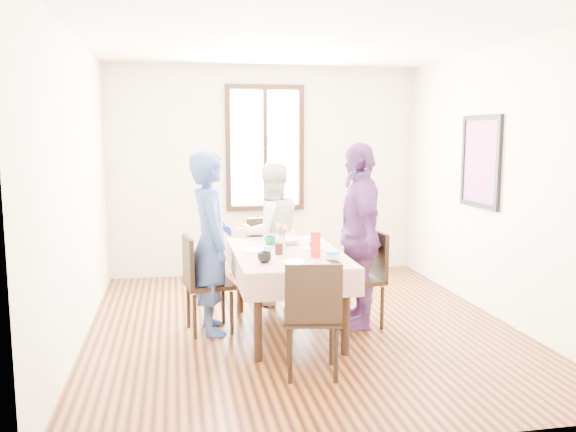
# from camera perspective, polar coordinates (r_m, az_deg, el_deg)

# --- Properties ---
(ground) EXTENTS (4.50, 4.50, 0.00)m
(ground) POSITION_cam_1_polar(r_m,az_deg,el_deg) (5.80, 1.23, -10.55)
(ground) COLOR black
(ground) RESTS_ON ground
(back_wall) EXTENTS (4.00, 0.00, 4.00)m
(back_wall) POSITION_cam_1_polar(r_m,az_deg,el_deg) (7.72, -2.25, 4.34)
(back_wall) COLOR beige
(back_wall) RESTS_ON ground
(right_wall) EXTENTS (0.00, 4.50, 4.50)m
(right_wall) POSITION_cam_1_polar(r_m,az_deg,el_deg) (6.25, 19.53, 3.01)
(right_wall) COLOR beige
(right_wall) RESTS_ON ground
(window_frame) EXTENTS (1.02, 0.06, 1.62)m
(window_frame) POSITION_cam_1_polar(r_m,az_deg,el_deg) (7.69, -2.24, 6.56)
(window_frame) COLOR black
(window_frame) RESTS_ON back_wall
(window_pane) EXTENTS (0.90, 0.02, 1.50)m
(window_pane) POSITION_cam_1_polar(r_m,az_deg,el_deg) (7.70, -2.25, 6.57)
(window_pane) COLOR white
(window_pane) RESTS_ON back_wall
(art_poster) EXTENTS (0.04, 0.76, 0.96)m
(art_poster) POSITION_cam_1_polar(r_m,az_deg,el_deg) (6.49, 18.13, 5.02)
(art_poster) COLOR red
(art_poster) RESTS_ON right_wall
(dining_table) EXTENTS (0.85, 1.47, 0.75)m
(dining_table) POSITION_cam_1_polar(r_m,az_deg,el_deg) (5.54, -0.10, -7.38)
(dining_table) COLOR black
(dining_table) RESTS_ON ground
(tablecloth) EXTENTS (0.97, 1.59, 0.01)m
(tablecloth) POSITION_cam_1_polar(r_m,az_deg,el_deg) (5.45, -0.10, -3.51)
(tablecloth) COLOR #520F09
(tablecloth) RESTS_ON dining_table
(chair_left) EXTENTS (0.48, 0.48, 0.91)m
(chair_left) POSITION_cam_1_polar(r_m,az_deg,el_deg) (5.57, -7.63, -6.52)
(chair_left) COLOR black
(chair_left) RESTS_ON ground
(chair_right) EXTENTS (0.46, 0.46, 0.91)m
(chair_right) POSITION_cam_1_polar(r_m,az_deg,el_deg) (5.73, 6.86, -6.08)
(chair_right) COLOR black
(chair_right) RESTS_ON ground
(chair_far) EXTENTS (0.46, 0.46, 0.91)m
(chair_far) POSITION_cam_1_polar(r_m,az_deg,el_deg) (6.49, -1.77, -4.36)
(chair_far) COLOR black
(chair_far) RESTS_ON ground
(chair_near) EXTENTS (0.48, 0.48, 0.91)m
(chair_near) POSITION_cam_1_polar(r_m,az_deg,el_deg) (4.57, 2.31, -9.71)
(chair_near) COLOR black
(chair_near) RESTS_ON ground
(person_left) EXTENTS (0.47, 0.65, 1.68)m
(person_left) POSITION_cam_1_polar(r_m,az_deg,el_deg) (5.48, -7.51, -2.59)
(person_left) COLOR navy
(person_left) RESTS_ON ground
(person_far) EXTENTS (0.87, 0.76, 1.54)m
(person_far) POSITION_cam_1_polar(r_m,az_deg,el_deg) (6.41, -1.76, -1.66)
(person_far) COLOR silver
(person_far) RESTS_ON ground
(person_right) EXTENTS (0.54, 1.07, 1.76)m
(person_right) POSITION_cam_1_polar(r_m,az_deg,el_deg) (5.64, 6.75, -1.89)
(person_right) COLOR #5F316E
(person_right) RESTS_ON ground
(mug_black) EXTENTS (0.14, 0.14, 0.09)m
(mug_black) POSITION_cam_1_polar(r_m,az_deg,el_deg) (4.98, -2.29, -4.02)
(mug_black) COLOR black
(mug_black) RESTS_ON tablecloth
(mug_flag) EXTENTS (0.13, 0.13, 0.09)m
(mug_flag) POSITION_cam_1_polar(r_m,az_deg,el_deg) (5.43, 2.53, -3.02)
(mug_flag) COLOR red
(mug_flag) RESTS_ON tablecloth
(mug_green) EXTENTS (0.12, 0.12, 0.08)m
(mug_green) POSITION_cam_1_polar(r_m,az_deg,el_deg) (5.76, -1.76, -2.40)
(mug_green) COLOR #0C7226
(mug_green) RESTS_ON tablecloth
(serving_bowl) EXTENTS (0.24, 0.24, 0.06)m
(serving_bowl) POSITION_cam_1_polar(r_m,az_deg,el_deg) (5.80, -0.05, -2.45)
(serving_bowl) COLOR white
(serving_bowl) RESTS_ON tablecloth
(juice_carton) EXTENTS (0.07, 0.07, 0.23)m
(juice_carton) POSITION_cam_1_polar(r_m,az_deg,el_deg) (5.17, 2.67, -2.76)
(juice_carton) COLOR red
(juice_carton) RESTS_ON tablecloth
(butter_tub) EXTENTS (0.11, 0.11, 0.06)m
(butter_tub) POSITION_cam_1_polar(r_m,az_deg,el_deg) (5.12, 4.36, -3.91)
(butter_tub) COLOR white
(butter_tub) RESTS_ON tablecloth
(jam_jar) EXTENTS (0.07, 0.07, 0.10)m
(jam_jar) POSITION_cam_1_polar(r_m,az_deg,el_deg) (5.31, -0.89, -3.21)
(jam_jar) COLOR black
(jam_jar) RESTS_ON tablecloth
(drinking_glass) EXTENTS (0.07, 0.07, 0.10)m
(drinking_glass) POSITION_cam_1_polar(r_m,az_deg,el_deg) (5.17, -2.06, -3.50)
(drinking_glass) COLOR silver
(drinking_glass) RESTS_ON tablecloth
(smartphone) EXTENTS (0.08, 0.16, 0.01)m
(smartphone) POSITION_cam_1_polar(r_m,az_deg,el_deg) (5.04, 4.38, -4.36)
(smartphone) COLOR black
(smartphone) RESTS_ON tablecloth
(flower_vase) EXTENTS (0.07, 0.07, 0.13)m
(flower_vase) POSITION_cam_1_polar(r_m,az_deg,el_deg) (5.51, -0.60, -2.62)
(flower_vase) COLOR silver
(flower_vase) RESTS_ON tablecloth
(plate_left) EXTENTS (0.20, 0.20, 0.01)m
(plate_left) POSITION_cam_1_polar(r_m,az_deg,el_deg) (5.49, -3.34, -3.32)
(plate_left) COLOR white
(plate_left) RESTS_ON tablecloth
(plate_right) EXTENTS (0.20, 0.20, 0.01)m
(plate_right) POSITION_cam_1_polar(r_m,az_deg,el_deg) (5.56, 2.48, -3.15)
(plate_right) COLOR white
(plate_right) RESTS_ON tablecloth
(plate_far) EXTENTS (0.20, 0.20, 0.01)m
(plate_far) POSITION_cam_1_polar(r_m,az_deg,el_deg) (5.98, -1.04, -2.37)
(plate_far) COLOR white
(plate_far) RESTS_ON tablecloth
(plate_near) EXTENTS (0.20, 0.20, 0.01)m
(plate_near) POSITION_cam_1_polar(r_m,az_deg,el_deg) (4.98, 0.46, -4.48)
(plate_near) COLOR white
(plate_near) RESTS_ON tablecloth
(butter_lid) EXTENTS (0.12, 0.12, 0.01)m
(butter_lid) POSITION_cam_1_polar(r_m,az_deg,el_deg) (5.11, 4.36, -3.53)
(butter_lid) COLOR blue
(butter_lid) RESTS_ON butter_tub
(flower_bunch) EXTENTS (0.09, 0.09, 0.10)m
(flower_bunch) POSITION_cam_1_polar(r_m,az_deg,el_deg) (5.49, -0.60, -1.44)
(flower_bunch) COLOR yellow
(flower_bunch) RESTS_ON flower_vase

